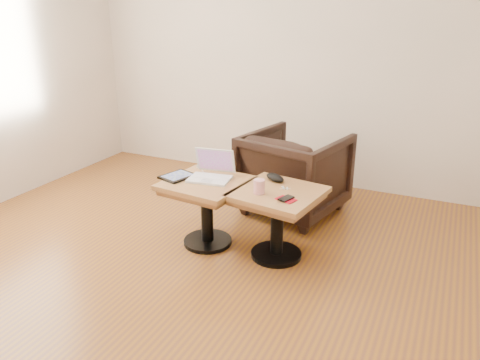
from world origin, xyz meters
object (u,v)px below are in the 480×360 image
at_px(armchair, 294,173).
at_px(side_table_left, 207,197).
at_px(striped_cup, 259,187).
at_px(side_table_right, 278,208).
at_px(laptop, 211,173).

bearing_deg(armchair, side_table_left, 77.29).
distance_m(striped_cup, armchair, 0.93).
relative_size(side_table_right, striped_cup, 6.47).
height_order(laptop, striped_cup, laptop).
relative_size(side_table_left, armchair, 0.78).
bearing_deg(striped_cup, side_table_right, 43.80).
height_order(side_table_right, striped_cup, striped_cup).
distance_m(side_table_right, armchair, 0.83).
relative_size(side_table_left, laptop, 1.83).
xyz_separation_m(laptop, armchair, (0.39, 0.78, -0.20)).
height_order(striped_cup, armchair, armchair).
bearing_deg(laptop, armchair, 55.07).
xyz_separation_m(side_table_left, laptop, (0.01, 0.07, 0.17)).
xyz_separation_m(side_table_left, side_table_right, (0.55, 0.04, 0.00)).
bearing_deg(armchair, striped_cup, 105.54).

